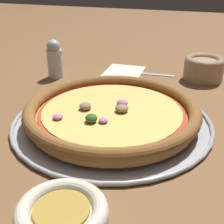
# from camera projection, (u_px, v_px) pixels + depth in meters

# --- Properties ---
(ground_plane) EXTENTS (3.00, 3.00, 0.00)m
(ground_plane) POSITION_uv_depth(u_px,v_px,m) (112.00, 124.00, 0.60)
(ground_plane) COLOR brown
(pizza_tray) EXTENTS (0.38, 0.38, 0.01)m
(pizza_tray) POSITION_uv_depth(u_px,v_px,m) (112.00, 122.00, 0.60)
(pizza_tray) COLOR #9E9EA3
(pizza_tray) RESTS_ON ground_plane
(pizza) EXTENTS (0.33, 0.33, 0.03)m
(pizza) POSITION_uv_depth(u_px,v_px,m) (112.00, 112.00, 0.59)
(pizza) COLOR #BC7F42
(pizza) RESTS_ON pizza_tray
(bowl_near) EXTENTS (0.10, 0.10, 0.06)m
(bowl_near) POSITION_uv_depth(u_px,v_px,m) (63.00, 223.00, 0.33)
(bowl_near) COLOR beige
(bowl_near) RESTS_ON ground_plane
(bowl_far) EXTENTS (0.10, 0.10, 0.06)m
(bowl_far) POSITION_uv_depth(u_px,v_px,m) (204.00, 68.00, 0.81)
(bowl_far) COLOR #9E8466
(bowl_far) RESTS_ON ground_plane
(napkin) EXTENTS (0.14, 0.10, 0.01)m
(napkin) POSITION_uv_depth(u_px,v_px,m) (123.00, 72.00, 0.86)
(napkin) COLOR beige
(napkin) RESTS_ON ground_plane
(fork) EXTENTS (0.02, 0.18, 0.00)m
(fork) POSITION_uv_depth(u_px,v_px,m) (139.00, 73.00, 0.87)
(fork) COLOR #B7B7BC
(fork) RESTS_ON ground_plane
(pepper_shaker) EXTENTS (0.04, 0.04, 0.10)m
(pepper_shaker) POSITION_uv_depth(u_px,v_px,m) (55.00, 59.00, 0.82)
(pepper_shaker) COLOR silver
(pepper_shaker) RESTS_ON ground_plane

